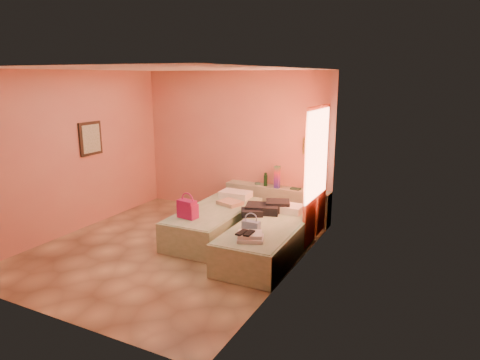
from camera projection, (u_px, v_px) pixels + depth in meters
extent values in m
plane|color=tan|center=(171.00, 249.00, 6.85)|extent=(4.50, 4.50, 0.00)
cube|color=tan|center=(235.00, 143.00, 8.47)|extent=(4.00, 0.02, 2.80)
cube|color=tan|center=(73.00, 153.00, 7.40)|extent=(0.02, 4.50, 2.80)
cube|color=tan|center=(291.00, 177.00, 5.64)|extent=(0.02, 4.50, 2.80)
cube|color=white|center=(163.00, 69.00, 6.19)|extent=(4.00, 4.50, 0.02)
cube|color=#FBC39B|center=(317.00, 154.00, 6.71)|extent=(0.02, 1.10, 1.40)
cube|color=#DF5735|center=(311.00, 178.00, 6.68)|extent=(0.05, 0.55, 2.20)
cube|color=#DF5735|center=(322.00, 170.00, 7.20)|extent=(0.05, 0.45, 2.20)
cube|color=#312116|center=(90.00, 139.00, 7.68)|extent=(0.04, 0.50, 0.60)
cube|color=gold|center=(310.00, 147.00, 7.75)|extent=(0.25, 0.04, 0.30)
cube|color=#A2AF8F|center=(277.00, 203.00, 8.17)|extent=(2.05, 0.30, 0.65)
cube|color=#B4C8A1|center=(214.00, 223.00, 7.30)|extent=(0.95, 2.02, 0.50)
cube|color=#B4C8A1|center=(267.00, 242.00, 6.48)|extent=(0.95, 2.02, 0.50)
cylinder|color=#163E1E|center=(266.00, 180.00, 8.14)|extent=(0.08, 0.08, 0.25)
cube|color=#B7165A|center=(277.00, 177.00, 7.98)|extent=(0.09, 0.09, 0.42)
cylinder|color=#498668|center=(258.00, 184.00, 8.29)|extent=(0.12, 0.12, 0.03)
cube|color=#254530|center=(295.00, 189.00, 7.91)|extent=(0.18, 0.14, 0.03)
cube|color=silver|center=(312.00, 183.00, 7.82)|extent=(0.24, 0.24, 0.27)
cube|color=#B7165A|center=(188.00, 209.00, 6.77)|extent=(0.34, 0.22, 0.29)
cube|color=tan|center=(230.00, 203.00, 7.49)|extent=(0.46, 0.41, 0.07)
cube|color=black|center=(265.00, 208.00, 7.02)|extent=(0.75, 0.75, 0.17)
cube|color=#4770AA|center=(251.00, 227.00, 6.17)|extent=(0.26, 0.11, 0.17)
cube|color=silver|center=(251.00, 237.00, 5.86)|extent=(0.43, 0.40, 0.10)
cube|color=black|center=(245.00, 233.00, 5.83)|extent=(0.18, 0.24, 0.02)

